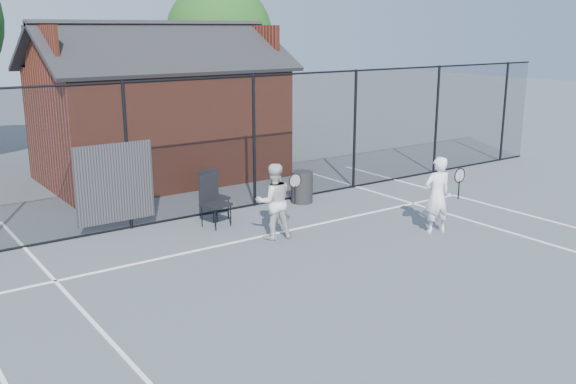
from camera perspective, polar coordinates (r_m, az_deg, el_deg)
ground at (r=10.52m, az=7.18°, el=-8.06°), size 80.00×80.00×0.00m
court_lines at (r=9.67m, az=12.53°, el=-10.35°), size 11.02×18.00×0.01m
fence at (r=13.91m, az=-7.58°, el=3.71°), size 22.04×3.00×3.00m
clubhouse at (r=17.79m, az=-11.36°, el=6.40°), size 6.50×4.36×4.19m
tree_right at (r=24.79m, az=-6.13°, el=13.66°), size 3.97×3.97×5.70m
player_front at (r=13.05m, az=13.14°, el=-0.26°), size 0.73×0.58×1.55m
player_back at (r=12.38m, az=-1.28°, el=-0.83°), size 0.87×0.74×1.49m
chair_left at (r=13.25m, az=-6.43°, el=-0.90°), size 0.61×0.63×1.05m
chair_right at (r=13.79m, az=-6.55°, el=-0.33°), size 0.58×0.60×1.03m
waste_bin at (r=15.03m, az=1.25°, el=0.44°), size 0.62×0.62×0.74m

